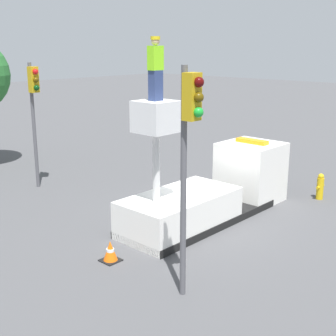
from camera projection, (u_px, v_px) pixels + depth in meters
name	position (u px, v px, depth m)	size (l,w,h in m)	color
ground_plane	(200.00, 221.00, 15.68)	(120.00, 120.00, 0.00)	#4C4C4F
bucket_truck	(213.00, 191.00, 15.94)	(7.03, 2.09, 4.21)	black
worker	(156.00, 69.00, 12.91)	(0.40, 0.26, 1.75)	navy
traffic_light_pole	(189.00, 139.00, 10.06)	(0.34, 0.57, 5.33)	#515156
traffic_light_across	(34.00, 101.00, 18.49)	(0.34, 0.57, 5.06)	#515156
fire_hydrant	(320.00, 187.00, 17.80)	(0.50, 0.26, 1.01)	gold
traffic_cone_rear	(110.00, 252.00, 12.73)	(0.50, 0.50, 0.58)	black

